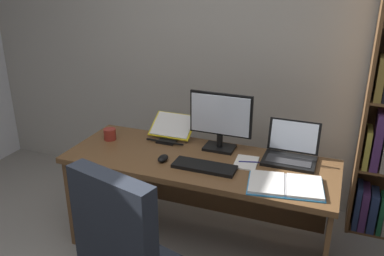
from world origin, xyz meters
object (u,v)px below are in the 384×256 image
at_px(notepad, 246,162).
at_px(pen, 249,162).
at_px(coffee_mug, 110,134).
at_px(monitor, 220,122).
at_px(desk, 202,179).
at_px(computer_mouse, 163,158).
at_px(open_binder, 285,185).
at_px(reading_stand_with_book, 172,128).
at_px(laptop, 291,152).
at_px(keyboard, 204,167).

height_order(notepad, pen, pen).
bearing_deg(coffee_mug, monitor, 9.69).
distance_m(desk, coffee_mug, 0.79).
distance_m(computer_mouse, open_binder, 0.84).
bearing_deg(open_binder, notepad, 133.86).
relative_size(computer_mouse, reading_stand_with_book, 0.31).
height_order(laptop, keyboard, laptop).
bearing_deg(coffee_mug, open_binder, -9.93).
xyz_separation_m(desk, computer_mouse, (-0.22, -0.19, 0.22)).
relative_size(monitor, computer_mouse, 4.39).
bearing_deg(reading_stand_with_book, monitor, -8.89).
bearing_deg(notepad, coffee_mug, 179.08).
xyz_separation_m(laptop, computer_mouse, (-0.81, -0.34, -0.03)).
bearing_deg(keyboard, desk, 112.63).
distance_m(desk, computer_mouse, 0.36).
bearing_deg(monitor, notepad, -33.83).
height_order(pen, coffee_mug, coffee_mug).
bearing_deg(computer_mouse, reading_stand_with_book, 105.27).
bearing_deg(keyboard, pen, 33.79).
xyz_separation_m(notepad, coffee_mug, (-1.08, 0.02, 0.04)).
xyz_separation_m(desk, monitor, (0.08, 0.14, 0.41)).
bearing_deg(desk, laptop, 13.85).
xyz_separation_m(monitor, pen, (0.26, -0.16, -0.20)).
height_order(monitor, pen, monitor).
bearing_deg(desk, keyboard, -67.37).
relative_size(keyboard, coffee_mug, 4.54).
xyz_separation_m(desk, pen, (0.34, -0.02, 0.21)).
height_order(laptop, notepad, laptop).
bearing_deg(reading_stand_with_book, desk, -31.84).
relative_size(keyboard, reading_stand_with_book, 1.26).
xyz_separation_m(keyboard, reading_stand_with_book, (-0.41, 0.40, 0.07)).
bearing_deg(pen, computer_mouse, -162.78).
bearing_deg(monitor, desk, -120.03).
relative_size(monitor, pen, 3.26).
distance_m(monitor, reading_stand_with_book, 0.43).
relative_size(monitor, laptop, 1.29).
relative_size(laptop, notepad, 1.68).
bearing_deg(reading_stand_with_book, coffee_mug, -154.21).
xyz_separation_m(monitor, coffee_mug, (-0.84, -0.14, -0.17)).
bearing_deg(monitor, reading_stand_with_book, 171.11).
relative_size(notepad, pen, 1.50).
bearing_deg(open_binder, reading_stand_with_book, 145.35).
bearing_deg(notepad, keyboard, -144.05).
xyz_separation_m(desk, reading_stand_with_book, (-0.33, 0.20, 0.28)).
distance_m(reading_stand_with_book, notepad, 0.69).
bearing_deg(computer_mouse, open_binder, -3.42).
height_order(monitor, computer_mouse, monitor).
height_order(open_binder, notepad, open_binder).
xyz_separation_m(desk, laptop, (0.59, 0.14, 0.25)).
bearing_deg(notepad, pen, 0.00).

